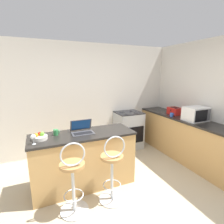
{
  "coord_description": "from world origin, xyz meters",
  "views": [
    {
      "loc": [
        -1.14,
        -1.88,
        1.91
      ],
      "look_at": [
        0.4,
        1.7,
        1.04
      ],
      "focal_mm": 28.0,
      "sensor_mm": 36.0,
      "label": 1
    }
  ],
  "objects_px": {
    "mug_green": "(56,132)",
    "wine_glass_tall": "(33,137)",
    "bar_stool_near": "(73,179)",
    "toaster": "(175,111)",
    "bar_stool_far": "(112,170)",
    "fruit_bowl": "(40,137)",
    "stove_range": "(128,130)",
    "laptop": "(82,129)",
    "microwave": "(196,114)",
    "mug_blue": "(172,115)"
  },
  "relations": [
    {
      "from": "toaster",
      "to": "mug_blue",
      "type": "relative_size",
      "value": 3.24
    },
    {
      "from": "bar_stool_near",
      "to": "mug_green",
      "type": "height_order",
      "value": "bar_stool_near"
    },
    {
      "from": "laptop",
      "to": "mug_green",
      "type": "height_order",
      "value": "laptop"
    },
    {
      "from": "mug_green",
      "to": "wine_glass_tall",
      "type": "height_order",
      "value": "wine_glass_tall"
    },
    {
      "from": "bar_stool_near",
      "to": "stove_range",
      "type": "bearing_deg",
      "value": 43.34
    },
    {
      "from": "microwave",
      "to": "wine_glass_tall",
      "type": "relative_size",
      "value": 3.14
    },
    {
      "from": "toaster",
      "to": "microwave",
      "type": "bearing_deg",
      "value": -91.57
    },
    {
      "from": "fruit_bowl",
      "to": "wine_glass_tall",
      "type": "relative_size",
      "value": 1.54
    },
    {
      "from": "laptop",
      "to": "toaster",
      "type": "relative_size",
      "value": 1.18
    },
    {
      "from": "bar_stool_far",
      "to": "wine_glass_tall",
      "type": "height_order",
      "value": "wine_glass_tall"
    },
    {
      "from": "microwave",
      "to": "wine_glass_tall",
      "type": "xyz_separation_m",
      "value": [
        -3.09,
        -0.01,
        -0.04
      ]
    },
    {
      "from": "bar_stool_near",
      "to": "fruit_bowl",
      "type": "relative_size",
      "value": 4.74
    },
    {
      "from": "bar_stool_near",
      "to": "toaster",
      "type": "bearing_deg",
      "value": 21.03
    },
    {
      "from": "mug_green",
      "to": "mug_blue",
      "type": "relative_size",
      "value": 1.02
    },
    {
      "from": "fruit_bowl",
      "to": "bar_stool_far",
      "type": "bearing_deg",
      "value": -30.5
    },
    {
      "from": "bar_stool_far",
      "to": "mug_blue",
      "type": "relative_size",
      "value": 11.39
    },
    {
      "from": "bar_stool_near",
      "to": "stove_range",
      "type": "height_order",
      "value": "bar_stool_near"
    },
    {
      "from": "bar_stool_near",
      "to": "stove_range",
      "type": "xyz_separation_m",
      "value": [
        1.75,
        1.65,
        -0.04
      ]
    },
    {
      "from": "bar_stool_far",
      "to": "mug_blue",
      "type": "distance_m",
      "value": 2.1
    },
    {
      "from": "mug_green",
      "to": "mug_blue",
      "type": "distance_m",
      "value": 2.56
    },
    {
      "from": "mug_green",
      "to": "wine_glass_tall",
      "type": "distance_m",
      "value": 0.42
    },
    {
      "from": "bar_stool_near",
      "to": "bar_stool_far",
      "type": "xyz_separation_m",
      "value": [
        0.58,
        0.0,
        0.0
      ]
    },
    {
      "from": "laptop",
      "to": "stove_range",
      "type": "height_order",
      "value": "laptop"
    },
    {
      "from": "bar_stool_far",
      "to": "laptop",
      "type": "distance_m",
      "value": 0.83
    },
    {
      "from": "bar_stool_far",
      "to": "fruit_bowl",
      "type": "height_order",
      "value": "bar_stool_far"
    },
    {
      "from": "mug_green",
      "to": "bar_stool_near",
      "type": "bearing_deg",
      "value": -79.61
    },
    {
      "from": "toaster",
      "to": "wine_glass_tall",
      "type": "xyz_separation_m",
      "value": [
        -3.11,
        -0.63,
        0.02
      ]
    },
    {
      "from": "laptop",
      "to": "fruit_bowl",
      "type": "bearing_deg",
      "value": -175.55
    },
    {
      "from": "microwave",
      "to": "mug_green",
      "type": "height_order",
      "value": "microwave"
    },
    {
      "from": "stove_range",
      "to": "bar_stool_near",
      "type": "bearing_deg",
      "value": -136.66
    },
    {
      "from": "fruit_bowl",
      "to": "mug_green",
      "type": "bearing_deg",
      "value": 21.66
    },
    {
      "from": "toaster",
      "to": "fruit_bowl",
      "type": "height_order",
      "value": "toaster"
    },
    {
      "from": "bar_stool_near",
      "to": "wine_glass_tall",
      "type": "xyz_separation_m",
      "value": [
        -0.45,
        0.39,
        0.53
      ]
    },
    {
      "from": "mug_blue",
      "to": "wine_glass_tall",
      "type": "xyz_separation_m",
      "value": [
        -2.88,
        -0.47,
        0.06
      ]
    },
    {
      "from": "toaster",
      "to": "fruit_bowl",
      "type": "relative_size",
      "value": 1.35
    },
    {
      "from": "bar_stool_far",
      "to": "wine_glass_tall",
      "type": "relative_size",
      "value": 7.28
    },
    {
      "from": "wine_glass_tall",
      "to": "stove_range",
      "type": "bearing_deg",
      "value": 29.8
    },
    {
      "from": "bar_stool_far",
      "to": "mug_green",
      "type": "distance_m",
      "value": 1.07
    },
    {
      "from": "laptop",
      "to": "wine_glass_tall",
      "type": "height_order",
      "value": "laptop"
    },
    {
      "from": "microwave",
      "to": "fruit_bowl",
      "type": "xyz_separation_m",
      "value": [
        -3.01,
        0.15,
        -0.11
      ]
    },
    {
      "from": "microwave",
      "to": "mug_blue",
      "type": "xyz_separation_m",
      "value": [
        -0.21,
        0.46,
        -0.1
      ]
    },
    {
      "from": "bar_stool_far",
      "to": "stove_range",
      "type": "bearing_deg",
      "value": 54.66
    },
    {
      "from": "bar_stool_far",
      "to": "laptop",
      "type": "relative_size",
      "value": 2.98
    },
    {
      "from": "laptop",
      "to": "microwave",
      "type": "relative_size",
      "value": 0.78
    },
    {
      "from": "laptop",
      "to": "stove_range",
      "type": "xyz_separation_m",
      "value": [
        1.46,
        1.05,
        -0.52
      ]
    },
    {
      "from": "bar_stool_far",
      "to": "laptop",
      "type": "bearing_deg",
      "value": 115.4
    },
    {
      "from": "mug_blue",
      "to": "wine_glass_tall",
      "type": "bearing_deg",
      "value": -170.67
    },
    {
      "from": "microwave",
      "to": "stove_range",
      "type": "relative_size",
      "value": 0.49
    },
    {
      "from": "microwave",
      "to": "laptop",
      "type": "bearing_deg",
      "value": 175.05
    },
    {
      "from": "stove_range",
      "to": "bar_stool_far",
      "type": "bearing_deg",
      "value": -125.34
    }
  ]
}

